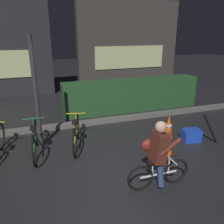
{
  "coord_description": "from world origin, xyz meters",
  "views": [
    {
      "loc": [
        -1.42,
        -4.07,
        2.62
      ],
      "look_at": [
        0.2,
        0.6,
        0.9
      ],
      "focal_mm": 37.09,
      "sensor_mm": 36.0,
      "label": 1
    }
  ],
  "objects_px": {
    "traffic_cone_near": "(167,142)",
    "cyclist": "(158,154)",
    "parked_bike_center_left": "(35,140)",
    "parked_bike_center_right": "(76,133)",
    "closed_umbrella": "(210,129)",
    "traffic_cone_far": "(168,127)",
    "blue_crate": "(191,135)",
    "street_post": "(36,95)"
  },
  "relations": [
    {
      "from": "street_post",
      "to": "traffic_cone_far",
      "type": "bearing_deg",
      "value": -10.45
    },
    {
      "from": "traffic_cone_far",
      "to": "cyclist",
      "type": "height_order",
      "value": "cyclist"
    },
    {
      "from": "parked_bike_center_left",
      "to": "traffic_cone_near",
      "type": "xyz_separation_m",
      "value": [
        2.78,
        -1.0,
        -0.03
      ]
    },
    {
      "from": "parked_bike_center_right",
      "to": "blue_crate",
      "type": "relative_size",
      "value": 3.61
    },
    {
      "from": "closed_umbrella",
      "to": "parked_bike_center_right",
      "type": "bearing_deg",
      "value": -1.18
    },
    {
      "from": "closed_umbrella",
      "to": "traffic_cone_near",
      "type": "bearing_deg",
      "value": 21.66
    },
    {
      "from": "traffic_cone_near",
      "to": "blue_crate",
      "type": "distance_m",
      "value": 1.05
    },
    {
      "from": "traffic_cone_near",
      "to": "traffic_cone_far",
      "type": "xyz_separation_m",
      "value": [
        0.49,
        0.72,
        -0.01
      ]
    },
    {
      "from": "parked_bike_center_left",
      "to": "cyclist",
      "type": "bearing_deg",
      "value": -130.45
    },
    {
      "from": "traffic_cone_far",
      "to": "closed_umbrella",
      "type": "distance_m",
      "value": 0.99
    },
    {
      "from": "parked_bike_center_left",
      "to": "parked_bike_center_right",
      "type": "xyz_separation_m",
      "value": [
        0.94,
        0.07,
        -0.0
      ]
    },
    {
      "from": "blue_crate",
      "to": "cyclist",
      "type": "relative_size",
      "value": 0.35
    },
    {
      "from": "street_post",
      "to": "parked_bike_center_right",
      "type": "bearing_deg",
      "value": -16.38
    },
    {
      "from": "cyclist",
      "to": "closed_umbrella",
      "type": "height_order",
      "value": "cyclist"
    },
    {
      "from": "parked_bike_center_right",
      "to": "cyclist",
      "type": "xyz_separation_m",
      "value": [
        1.06,
        -1.98,
        0.29
      ]
    },
    {
      "from": "traffic_cone_far",
      "to": "cyclist",
      "type": "bearing_deg",
      "value": -127.72
    },
    {
      "from": "parked_bike_center_left",
      "to": "street_post",
      "type": "bearing_deg",
      "value": -20.86
    },
    {
      "from": "parked_bike_center_left",
      "to": "traffic_cone_near",
      "type": "relative_size",
      "value": 2.55
    },
    {
      "from": "parked_bike_center_right",
      "to": "cyclist",
      "type": "height_order",
      "value": "cyclist"
    },
    {
      "from": "parked_bike_center_left",
      "to": "parked_bike_center_right",
      "type": "bearing_deg",
      "value": -82.53
    },
    {
      "from": "street_post",
      "to": "traffic_cone_far",
      "type": "relative_size",
      "value": 4.11
    },
    {
      "from": "traffic_cone_near",
      "to": "blue_crate",
      "type": "height_order",
      "value": "traffic_cone_near"
    },
    {
      "from": "traffic_cone_near",
      "to": "cyclist",
      "type": "relative_size",
      "value": 0.52
    },
    {
      "from": "parked_bike_center_left",
      "to": "blue_crate",
      "type": "distance_m",
      "value": 3.78
    },
    {
      "from": "street_post",
      "to": "traffic_cone_near",
      "type": "distance_m",
      "value": 3.1
    },
    {
      "from": "parked_bike_center_left",
      "to": "closed_umbrella",
      "type": "xyz_separation_m",
      "value": [
        4.07,
        -0.85,
        0.04
      ]
    },
    {
      "from": "traffic_cone_near",
      "to": "parked_bike_center_left",
      "type": "bearing_deg",
      "value": 160.26
    },
    {
      "from": "traffic_cone_far",
      "to": "closed_umbrella",
      "type": "relative_size",
      "value": 0.74
    },
    {
      "from": "cyclist",
      "to": "closed_umbrella",
      "type": "relative_size",
      "value": 1.47
    },
    {
      "from": "street_post",
      "to": "parked_bike_center_right",
      "type": "distance_m",
      "value": 1.26
    },
    {
      "from": "parked_bike_center_left",
      "to": "parked_bike_center_right",
      "type": "distance_m",
      "value": 0.94
    },
    {
      "from": "parked_bike_center_right",
      "to": "parked_bike_center_left",
      "type": "bearing_deg",
      "value": 108.73
    },
    {
      "from": "parked_bike_center_left",
      "to": "closed_umbrella",
      "type": "relative_size",
      "value": 1.94
    },
    {
      "from": "traffic_cone_far",
      "to": "closed_umbrella",
      "type": "xyz_separation_m",
      "value": [
        0.81,
        -0.57,
        0.08
      ]
    },
    {
      "from": "traffic_cone_far",
      "to": "blue_crate",
      "type": "relative_size",
      "value": 1.42
    },
    {
      "from": "traffic_cone_far",
      "to": "traffic_cone_near",
      "type": "bearing_deg",
      "value": -124.15
    },
    {
      "from": "street_post",
      "to": "closed_umbrella",
      "type": "distance_m",
      "value": 4.2
    },
    {
      "from": "street_post",
      "to": "blue_crate",
      "type": "distance_m",
      "value": 3.88
    },
    {
      "from": "traffic_cone_near",
      "to": "closed_umbrella",
      "type": "relative_size",
      "value": 0.76
    },
    {
      "from": "traffic_cone_near",
      "to": "cyclist",
      "type": "xyz_separation_m",
      "value": [
        -0.78,
        -0.92,
        0.32
      ]
    },
    {
      "from": "parked_bike_center_right",
      "to": "cyclist",
      "type": "distance_m",
      "value": 2.26
    },
    {
      "from": "street_post",
      "to": "cyclist",
      "type": "relative_size",
      "value": 2.06
    }
  ]
}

